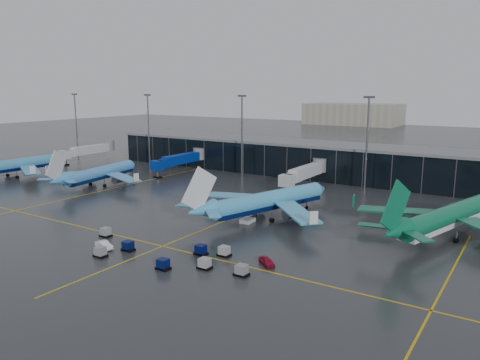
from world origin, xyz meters
The scene contains 13 objects.
ground centered at (0.00, 0.00, 0.00)m, with size 600.00×600.00×0.00m, color #282B2D.
terminal_pier centered at (0.00, 62.00, 5.42)m, with size 142.00×17.00×10.70m.
jet_bridges centered at (-35.00, 42.99, 4.55)m, with size 94.00×27.50×7.20m.
flood_masts centered at (5.00, 50.00, 13.81)m, with size 203.00×0.50×25.50m.
taxi_lines centered at (10.00, 10.61, 0.01)m, with size 220.00×120.00×0.02m.
airliner_klm_west centered at (-73.84, 10.23, 6.02)m, with size 34.39×39.17×12.04m, color #3E96CD, non-canonical shape.
airliner_arkefly centered at (-41.13, 15.57, 5.72)m, with size 32.70×37.24×11.45m, color #4695E5, non-canonical shape.
airliner_klm_near centered at (16.84, 11.47, 6.22)m, with size 35.56×40.50×12.45m, color #45ACE4, non-canonical shape.
airliner_aer_lingus centered at (51.18, 18.01, 6.30)m, with size 36.01×41.01×12.60m, color #0C6944, non-canonical shape.
baggage_carts centered at (14.77, -18.73, 0.76)m, with size 33.88×12.93×1.70m.
mobile_airstair centered at (14.66, 5.99, 0.77)m, with size 2.34×3.29×3.45m.
service_van_red centered at (29.98, -12.82, 0.64)m, with size 1.51×3.75×1.28m, color maroon.
service_van_white centered at (2.35, -21.50, 0.68)m, with size 1.45×4.15×1.37m, color white.
Camera 1 is at (64.41, -73.77, 27.41)m, focal length 35.00 mm.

